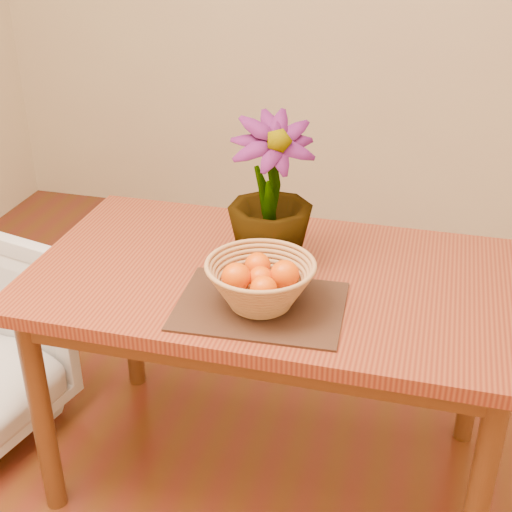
# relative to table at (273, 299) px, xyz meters

# --- Properties ---
(table) EXTENTS (1.40, 0.80, 0.75)m
(table) POSITION_rel_table_xyz_m (0.00, 0.00, 0.00)
(table) COLOR brown
(table) RESTS_ON floor
(placemat) EXTENTS (0.45, 0.35, 0.01)m
(placemat) POSITION_rel_table_xyz_m (0.01, -0.19, 0.09)
(placemat) COLOR #392115
(placemat) RESTS_ON table
(wicker_basket) EXTENTS (0.29, 0.29, 0.12)m
(wicker_basket) POSITION_rel_table_xyz_m (0.01, -0.19, 0.15)
(wicker_basket) COLOR #B8854C
(wicker_basket) RESTS_ON placemat
(orange_pile) EXTENTS (0.19, 0.19, 0.08)m
(orange_pile) POSITION_rel_table_xyz_m (0.01, -0.19, 0.18)
(orange_pile) COLOR #E15903
(orange_pile) RESTS_ON wicker_basket
(potted_plant) EXTENTS (0.32, 0.32, 0.44)m
(potted_plant) POSITION_rel_table_xyz_m (-0.03, 0.07, 0.31)
(potted_plant) COLOR #144413
(potted_plant) RESTS_ON table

